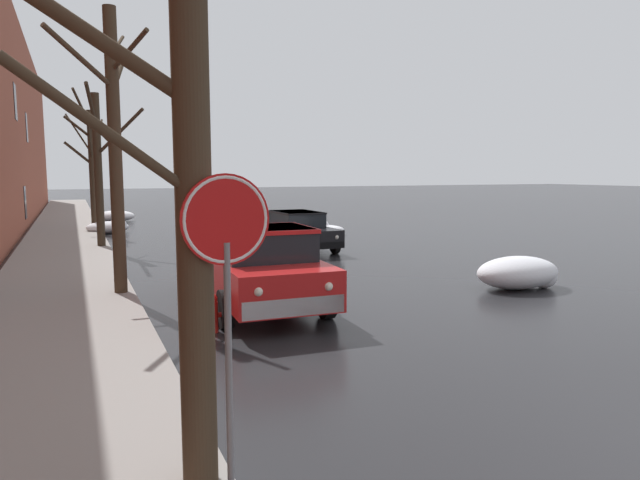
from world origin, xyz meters
TOP-DOWN VIEW (x-y plane):
  - left_sidewalk_slab at (-6.20, 18.00)m, footprint 3.13×80.00m
  - snow_bank_near_corner_left at (-3.55, 31.85)m, footprint 2.15×1.38m
  - snow_bank_along_left_kerb at (4.17, 7.91)m, footprint 2.23×1.40m
  - snow_bank_mid_block_left at (-4.28, 25.38)m, footprint 1.90×1.22m
  - snow_bank_near_corner_right at (3.99, 20.46)m, footprint 3.02×1.48m
  - bare_tree_at_the_corner at (-4.90, 2.05)m, footprint 2.99×2.61m
  - bare_tree_second_along_sidewalk at (-4.93, 10.74)m, footprint 2.00×2.91m
  - bare_tree_mid_block at (-4.88, 19.52)m, footprint 1.95×3.56m
  - bare_tree_far_down_block at (-5.00, 25.69)m, footprint 1.31×3.15m
  - pickup_truck_red_approaching_near_lane at (-2.31, 8.69)m, footprint 2.39×5.31m
  - sedan_black_parked_kerbside_close at (1.66, 16.46)m, footprint 1.94×4.22m
  - sedan_silver_parked_kerbside_mid at (1.33, 23.09)m, footprint 1.98×4.40m
  - fire_hydrant at (-3.66, 7.16)m, footprint 0.42×0.22m
  - stop_sign_at_corner at (-4.69, 1.91)m, footprint 0.76×0.09m

SIDE VIEW (x-z plane):
  - left_sidewalk_slab at x=-6.20m, z-range 0.00..0.14m
  - snow_bank_near_corner_right at x=3.99m, z-range -0.10..0.65m
  - snow_bank_mid_block_left at x=-4.28m, z-range -0.05..0.65m
  - snow_bank_near_corner_left at x=-3.55m, z-range -0.01..0.64m
  - fire_hydrant at x=-3.66m, z-range 0.00..0.71m
  - snow_bank_along_left_kerb at x=4.17m, z-range -0.02..0.78m
  - sedan_black_parked_kerbside_close at x=1.66m, z-range 0.04..1.46m
  - sedan_silver_parked_kerbside_mid at x=1.33m, z-range 0.04..1.46m
  - pickup_truck_red_approaching_near_lane at x=-2.31m, z-range 0.00..1.76m
  - stop_sign_at_corner at x=-4.69m, z-range 0.78..3.63m
  - bare_tree_at_the_corner at x=-4.90m, z-range 0.19..5.87m
  - bare_tree_mid_block at x=-4.88m, z-range 0.19..6.02m
  - bare_tree_far_down_block at x=-5.00m, z-range -0.03..6.45m
  - bare_tree_second_along_sidewalk at x=-4.93m, z-range 0.26..6.65m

